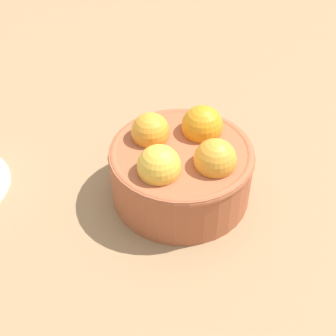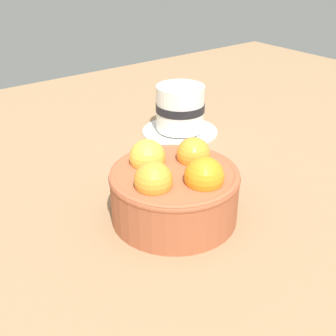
% 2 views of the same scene
% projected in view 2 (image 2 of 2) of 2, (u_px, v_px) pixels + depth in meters
% --- Properties ---
extents(ground_plane, '(1.54, 1.17, 0.04)m').
position_uv_depth(ground_plane, '(174.00, 230.00, 0.50)').
color(ground_plane, '#997551').
extents(terracotta_bowl, '(0.14, 0.14, 0.09)m').
position_uv_depth(terracotta_bowl, '(174.00, 188.00, 0.47)').
color(terracotta_bowl, '#AD5938').
rests_on(terracotta_bowl, ground_plane).
extents(coffee_cup, '(0.12, 0.12, 0.08)m').
position_uv_depth(coffee_cup, '(180.00, 111.00, 0.69)').
color(coffee_cup, white).
rests_on(coffee_cup, ground_plane).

